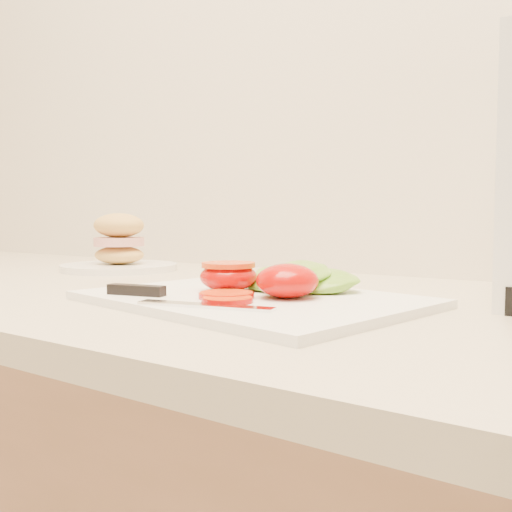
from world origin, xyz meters
The scene contains 9 objects.
cutting_board centered at (-0.17, 1.61, 0.94)m, with size 0.37×0.27×0.01m, color white.
tomato_half_dome centered at (-0.12, 1.61, 0.96)m, with size 0.07×0.07×0.04m, color #B60600.
tomato_half_cut centered at (-0.21, 1.62, 0.96)m, with size 0.07×0.07×0.04m.
tomato_slice_0 centered at (-0.18, 1.57, 0.94)m, with size 0.06×0.06×0.01m, color #E05119.
tomato_slice_1 centered at (-0.16, 1.55, 0.94)m, with size 0.05×0.05×0.01m, color #E05119.
lettuce_leaf_0 centered at (-0.17, 1.69, 0.95)m, with size 0.16×0.11×0.03m, color #69A52B.
lettuce_leaf_1 centered at (-0.13, 1.68, 0.95)m, with size 0.11×0.08×0.02m, color #69A52B.
knife centered at (-0.23, 1.52, 0.94)m, with size 0.23×0.06×0.01m.
sandwich_plate centered at (-0.61, 1.80, 0.97)m, with size 0.21×0.21×0.11m.
Camera 1 is at (0.21, 1.07, 1.03)m, focal length 40.00 mm.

